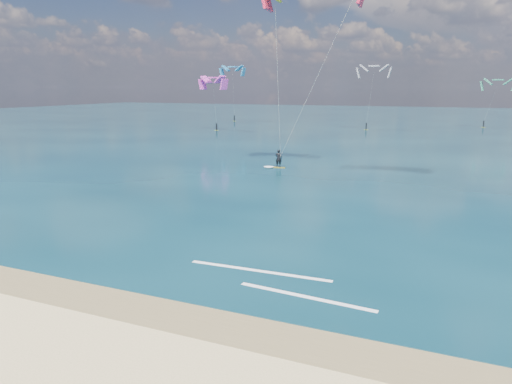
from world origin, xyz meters
TOP-DOWN VIEW (x-y plane):
  - ground at (0.00, 40.00)m, footprint 320.00×320.00m
  - wet_sand_strip at (0.00, 3.00)m, footprint 320.00×2.40m
  - sea at (0.00, 104.00)m, footprint 320.00×200.00m
  - kitesurfer_main at (-6.48, 32.68)m, footprint 12.50×6.48m
  - shoreline_foam at (0.90, 7.27)m, footprint 9.27×2.38m
  - distant_kites at (-8.55, 82.56)m, footprint 80.12×31.23m

SIDE VIEW (x-z plane):
  - ground at x=0.00m, z-range 0.00..0.00m
  - wet_sand_strip at x=0.00m, z-range 0.00..0.01m
  - sea at x=0.00m, z-range 0.00..0.04m
  - shoreline_foam at x=0.90m, z-range 0.04..0.05m
  - distant_kites at x=-8.55m, z-range -0.99..12.24m
  - kitesurfer_main at x=-6.48m, z-range 0.36..20.01m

